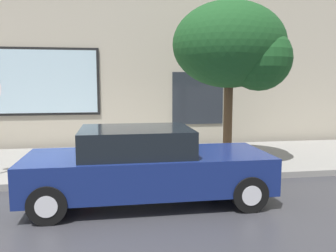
{
  "coord_description": "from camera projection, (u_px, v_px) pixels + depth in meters",
  "views": [
    {
      "loc": [
        0.36,
        -6.33,
        2.26
      ],
      "look_at": [
        1.64,
        1.8,
        1.2
      ],
      "focal_mm": 36.6,
      "sensor_mm": 36.0,
      "label": 1
    }
  ],
  "objects": [
    {
      "name": "ground_plane",
      "position": [
        97.0,
        203.0,
        6.43
      ],
      "size": [
        60.0,
        60.0,
        0.0
      ],
      "primitive_type": "plane",
      "color": "#333338"
    },
    {
      "name": "sidewalk",
      "position": [
        102.0,
        162.0,
        9.36
      ],
      "size": [
        20.0,
        4.0,
        0.15
      ],
      "primitive_type": "cube",
      "color": "gray",
      "rests_on": "ground"
    },
    {
      "name": "building_facade",
      "position": [
        101.0,
        45.0,
        11.37
      ],
      "size": [
        20.0,
        0.67,
        7.0
      ],
      "color": "#B2A893",
      "rests_on": "ground"
    },
    {
      "name": "parked_car",
      "position": [
        146.0,
        166.0,
        6.43
      ],
      "size": [
        4.49,
        1.8,
        1.42
      ],
      "color": "navy",
      "rests_on": "ground"
    },
    {
      "name": "fire_hydrant",
      "position": [
        88.0,
        158.0,
        7.98
      ],
      "size": [
        0.3,
        0.44,
        0.74
      ],
      "color": "red",
      "rests_on": "sidewalk"
    },
    {
      "name": "street_tree",
      "position": [
        235.0,
        48.0,
        8.78
      ],
      "size": [
        2.96,
        2.51,
        4.17
      ],
      "color": "#4C3823",
      "rests_on": "sidewalk"
    }
  ]
}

